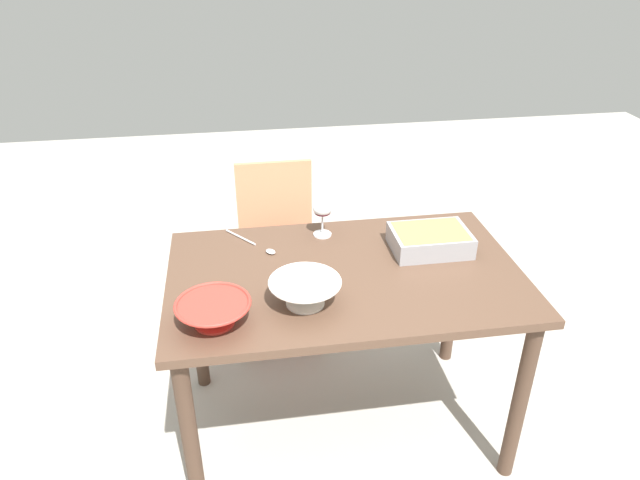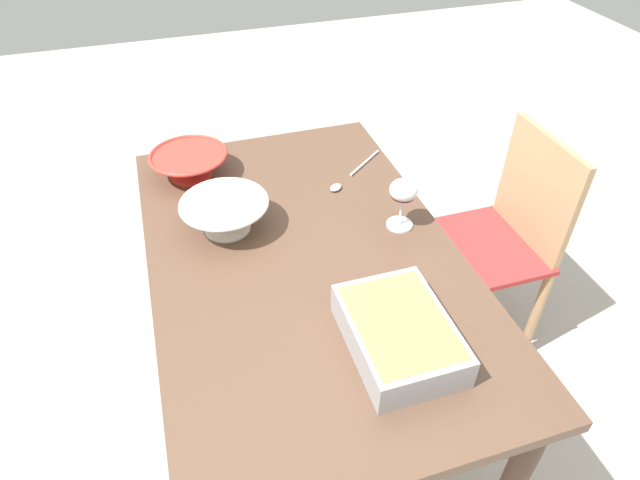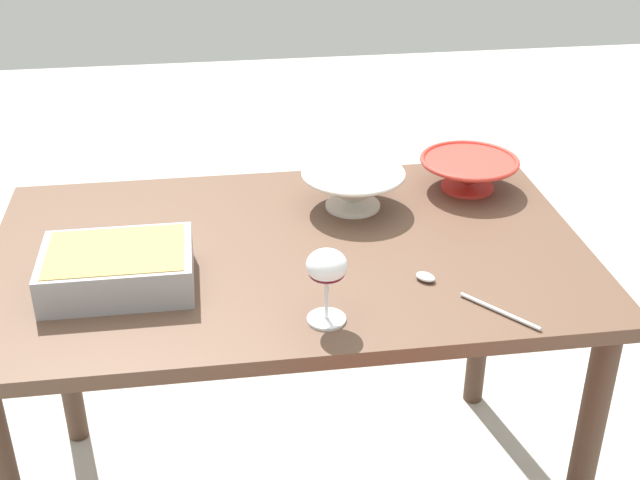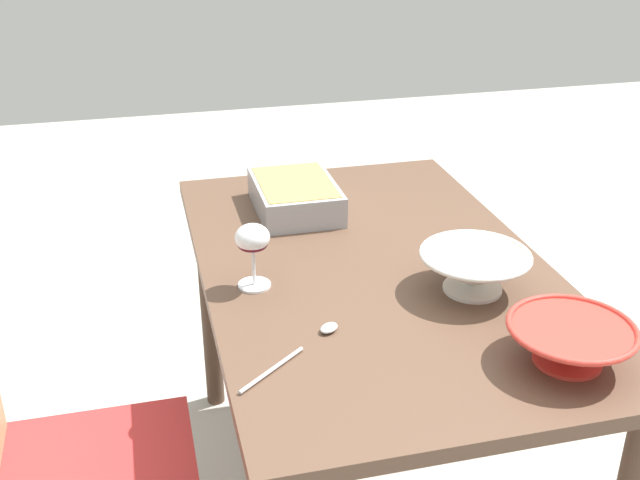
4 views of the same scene
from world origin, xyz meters
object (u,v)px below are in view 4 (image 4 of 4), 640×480
object	(u,v)px
chair	(52,466)
small_bowl	(570,341)
dining_table	(372,301)
wine_glass	(253,242)
casserole_dish	(295,194)
mixing_bowl	(474,269)
serving_spoon	(308,343)

from	to	relation	value
chair	small_bowl	world-z (taller)	chair
dining_table	wine_glass	size ratio (longest dim) A/B	8.55
wine_glass	casserole_dish	size ratio (longest dim) A/B	0.51
casserole_dish	small_bowl	world-z (taller)	casserole_dish
chair	mixing_bowl	world-z (taller)	chair
chair	serving_spoon	size ratio (longest dim) A/B	3.66
dining_table	mixing_bowl	size ratio (longest dim) A/B	5.28
dining_table	mixing_bowl	bearing A→B (deg)	45.62
dining_table	serving_spoon	world-z (taller)	serving_spoon
chair	wine_glass	world-z (taller)	wine_glass
dining_table	chair	size ratio (longest dim) A/B	1.50
dining_table	small_bowl	bearing A→B (deg)	26.56
small_bowl	serving_spoon	bearing A→B (deg)	-110.14
chair	wine_glass	size ratio (longest dim) A/B	5.72
chair	casserole_dish	xyz separation A→B (m)	(-0.55, 0.65, 0.34)
casserole_dish	small_bowl	size ratio (longest dim) A/B	1.22
dining_table	small_bowl	world-z (taller)	small_bowl
wine_glass	casserole_dish	xyz separation A→B (m)	(-0.40, 0.18, -0.06)
mixing_bowl	small_bowl	world-z (taller)	mixing_bowl
chair	wine_glass	distance (m)	0.64
serving_spoon	casserole_dish	bearing A→B (deg)	169.84
chair	casserole_dish	world-z (taller)	chair
casserole_dish	small_bowl	distance (m)	0.91
mixing_bowl	small_bowl	size ratio (longest dim) A/B	1.00
dining_table	chair	xyz separation A→B (m)	(0.19, -0.77, -0.19)
mixing_bowl	serving_spoon	world-z (taller)	mixing_bowl
dining_table	serving_spoon	xyz separation A→B (m)	(0.30, -0.23, 0.11)
dining_table	casserole_dish	xyz separation A→B (m)	(-0.36, -0.11, 0.15)
wine_glass	serving_spoon	xyz separation A→B (m)	(0.27, 0.06, -0.10)
small_bowl	serving_spoon	xyz separation A→B (m)	(-0.17, -0.47, -0.04)
dining_table	mixing_bowl	world-z (taller)	mixing_bowl
mixing_bowl	chair	bearing A→B (deg)	-88.96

